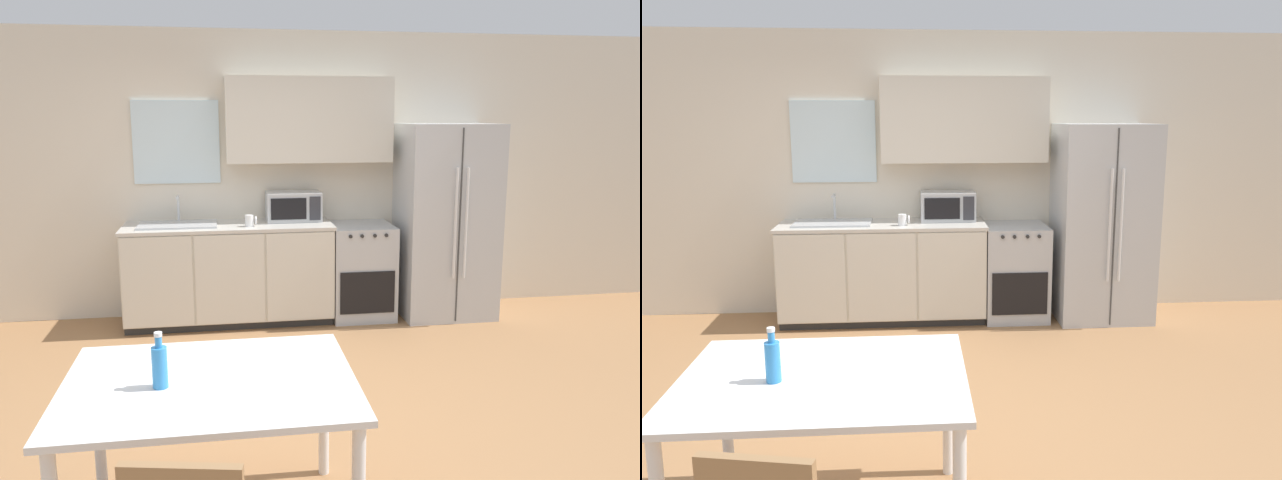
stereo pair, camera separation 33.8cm
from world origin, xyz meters
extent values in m
plane|color=#9E7047|center=(0.00, 0.00, 0.00)|extent=(12.00, 12.00, 0.00)
cube|color=beige|center=(0.00, 2.33, 1.35)|extent=(12.00, 0.06, 2.70)
cube|color=silver|center=(-0.68, 2.29, 1.67)|extent=(0.79, 0.04, 0.77)
cube|color=beige|center=(0.55, 2.14, 1.88)|extent=(1.54, 0.32, 0.78)
cube|color=#333333|center=(-0.22, 2.02, 0.04)|extent=(1.88, 0.55, 0.08)
cube|color=beige|center=(-0.22, 1.99, 0.49)|extent=(1.88, 0.61, 0.83)
cube|color=beige|center=(-0.85, 1.68, 0.49)|extent=(0.61, 0.01, 0.81)
cube|color=beige|center=(-0.22, 1.68, 0.49)|extent=(0.61, 0.01, 0.81)
cube|color=beige|center=(0.41, 1.68, 0.49)|extent=(0.61, 0.01, 0.81)
cube|color=beige|center=(-0.22, 1.99, 0.92)|extent=(1.91, 0.64, 0.03)
cube|color=#B7BABC|center=(1.03, 2.00, 0.45)|extent=(0.59, 0.61, 0.90)
cube|color=black|center=(1.03, 1.69, 0.31)|extent=(0.51, 0.01, 0.40)
cylinder|color=#262626|center=(0.86, 1.68, 0.85)|extent=(0.03, 0.02, 0.03)
cylinder|color=#262626|center=(0.97, 1.68, 0.85)|extent=(0.03, 0.02, 0.03)
cylinder|color=#262626|center=(1.08, 1.68, 0.85)|extent=(0.03, 0.02, 0.03)
cylinder|color=#262626|center=(1.19, 1.68, 0.85)|extent=(0.03, 0.02, 0.03)
cube|color=silver|center=(1.85, 1.95, 0.92)|extent=(0.87, 0.71, 1.84)
cube|color=#3F3F3F|center=(1.85, 1.59, 0.92)|extent=(0.01, 0.01, 1.78)
cylinder|color=silver|center=(1.80, 1.56, 0.96)|extent=(0.02, 0.02, 1.01)
cylinder|color=silver|center=(1.90, 1.56, 0.96)|extent=(0.02, 0.02, 1.01)
cube|color=#B7BABC|center=(-0.68, 1.99, 0.94)|extent=(0.70, 0.42, 0.02)
cylinder|color=silver|center=(-0.68, 2.16, 1.07)|extent=(0.02, 0.02, 0.24)
cylinder|color=silver|center=(-0.68, 2.09, 1.18)|extent=(0.02, 0.14, 0.02)
cube|color=#B7BABC|center=(0.39, 2.11, 1.07)|extent=(0.51, 0.32, 0.27)
cube|color=black|center=(0.33, 1.95, 1.07)|extent=(0.33, 0.01, 0.20)
cube|color=#2D2D33|center=(0.58, 1.95, 1.07)|extent=(0.10, 0.01, 0.22)
cylinder|color=white|center=(-0.04, 1.86, 0.99)|extent=(0.08, 0.08, 0.10)
torus|color=white|center=(0.02, 1.86, 0.99)|extent=(0.02, 0.07, 0.07)
cube|color=white|center=(-0.35, -1.08, 0.76)|extent=(1.28, 0.98, 0.03)
cylinder|color=white|center=(-0.93, -0.66, 0.37)|extent=(0.06, 0.06, 0.74)
cylinder|color=white|center=(0.23, -0.66, 0.37)|extent=(0.06, 0.06, 0.74)
cylinder|color=#338CD8|center=(-0.56, -1.13, 0.86)|extent=(0.07, 0.07, 0.18)
cylinder|color=#338CD8|center=(-0.56, -1.13, 0.98)|extent=(0.03, 0.03, 0.05)
cylinder|color=white|center=(-0.56, -1.13, 1.01)|extent=(0.03, 0.03, 0.02)
camera|label=1|loc=(-0.27, -3.71, 1.92)|focal=35.00mm
camera|label=2|loc=(0.07, -3.75, 1.92)|focal=35.00mm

